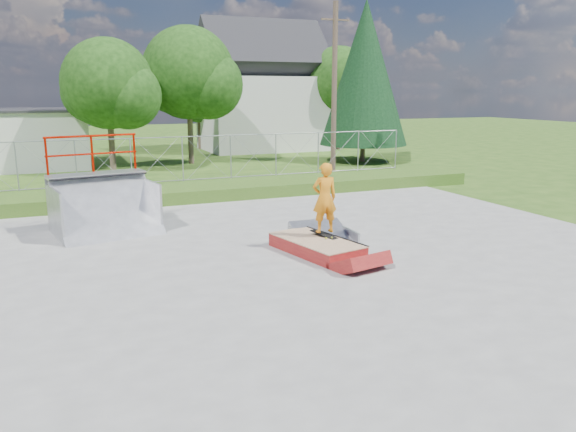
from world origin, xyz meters
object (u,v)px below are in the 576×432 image
Objects in this scene: quarter_pipe at (104,187)px; flat_bank_ramp at (323,235)px; skater at (325,201)px; grind_box at (316,247)px.

flat_bank_ramp is (5.34, -3.32, -1.16)m from quarter_pipe.
quarter_pipe is at bearing 150.73° from flat_bank_ramp.
flat_bank_ramp is 0.89× the size of skater.
skater is at bearing -48.84° from quarter_pipe.
quarter_pipe reaches higher than grind_box.
quarter_pipe is (-4.71, 4.20, 1.20)m from grind_box.
grind_box is at bearing -51.89° from quarter_pipe.
quarter_pipe is 6.43m from skater.
quarter_pipe reaches higher than skater.
grind_box is 1.00× the size of quarter_pipe.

